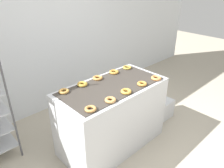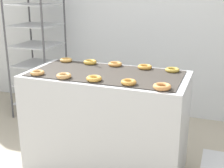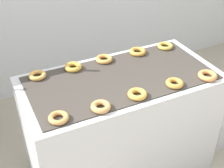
# 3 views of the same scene
# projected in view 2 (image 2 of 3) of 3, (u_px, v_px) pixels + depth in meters

# --- Properties ---
(wall_back) EXTENTS (8.00, 0.05, 2.80)m
(wall_back) POSITION_uv_depth(u_px,v_px,m) (148.00, 9.00, 4.00)
(wall_back) COLOR silver
(wall_back) RESTS_ON ground_plane
(fryer_machine) EXTENTS (1.45, 0.73, 0.95)m
(fryer_machine) POSITION_uv_depth(u_px,v_px,m) (107.00, 122.00, 2.92)
(fryer_machine) COLOR silver
(fryer_machine) RESTS_ON ground_plane
(baking_rack_cart) EXTENTS (0.57, 0.57, 1.87)m
(baking_rack_cart) POSITION_uv_depth(u_px,v_px,m) (37.00, 45.00, 4.05)
(baking_rack_cart) COLOR #4C4C51
(baking_rack_cart) RESTS_ON ground_plane
(donut_near_leftmost) EXTENTS (0.12, 0.12, 0.03)m
(donut_near_leftmost) POSITION_uv_depth(u_px,v_px,m) (37.00, 73.00, 2.72)
(donut_near_leftmost) COLOR #C18748
(donut_near_leftmost) RESTS_ON fryer_machine
(donut_near_left) EXTENTS (0.13, 0.13, 0.04)m
(donut_near_left) POSITION_uv_depth(u_px,v_px,m) (64.00, 76.00, 2.62)
(donut_near_left) COLOR tan
(donut_near_left) RESTS_ON fryer_machine
(donut_near_center) EXTENTS (0.13, 0.13, 0.04)m
(donut_near_center) POSITION_uv_depth(u_px,v_px,m) (94.00, 78.00, 2.55)
(donut_near_center) COLOR gold
(donut_near_center) RESTS_ON fryer_machine
(donut_near_right) EXTENTS (0.12, 0.12, 0.03)m
(donut_near_right) POSITION_uv_depth(u_px,v_px,m) (129.00, 82.00, 2.46)
(donut_near_right) COLOR #C68637
(donut_near_right) RESTS_ON fryer_machine
(donut_near_rightmost) EXTENTS (0.14, 0.14, 0.04)m
(donut_near_rightmost) POSITION_uv_depth(u_px,v_px,m) (162.00, 87.00, 2.35)
(donut_near_rightmost) COLOR #D38848
(donut_near_rightmost) RESTS_ON fryer_machine
(donut_far_leftmost) EXTENTS (0.12, 0.12, 0.03)m
(donut_far_leftmost) POSITION_uv_depth(u_px,v_px,m) (66.00, 60.00, 3.19)
(donut_far_leftmost) COLOR gold
(donut_far_leftmost) RESTS_ON fryer_machine
(donut_far_left) EXTENTS (0.13, 0.13, 0.04)m
(donut_far_left) POSITION_uv_depth(u_px,v_px,m) (90.00, 62.00, 3.09)
(donut_far_left) COLOR gold
(donut_far_left) RESTS_ON fryer_machine
(donut_far_center) EXTENTS (0.13, 0.13, 0.03)m
(donut_far_center) POSITION_uv_depth(u_px,v_px,m) (115.00, 64.00, 3.02)
(donut_far_center) COLOR #CD8B42
(donut_far_center) RESTS_ON fryer_machine
(donut_far_right) EXTENTS (0.13, 0.13, 0.03)m
(donut_far_right) POSITION_uv_depth(u_px,v_px,m) (145.00, 67.00, 2.92)
(donut_far_right) COLOR #C78A36
(donut_far_right) RESTS_ON fryer_machine
(donut_far_rightmost) EXTENTS (0.13, 0.13, 0.03)m
(donut_far_rightmost) POSITION_uv_depth(u_px,v_px,m) (172.00, 70.00, 2.82)
(donut_far_rightmost) COLOR gold
(donut_far_rightmost) RESTS_ON fryer_machine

